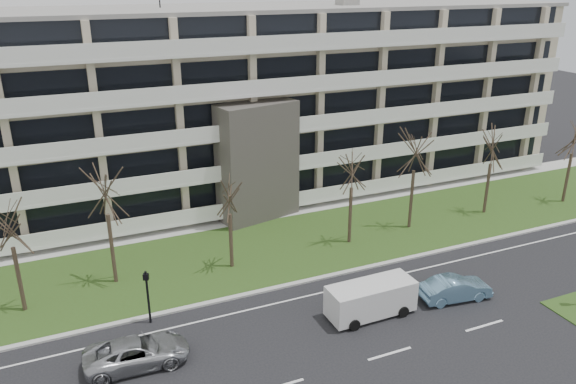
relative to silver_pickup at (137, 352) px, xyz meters
name	(u,v)px	position (x,y,z in m)	size (l,w,h in m)	color
ground	(390,354)	(11.64, -4.18, -0.69)	(160.00, 160.00, 0.00)	black
grass_verge	(287,245)	(11.64, 8.82, -0.66)	(90.00, 10.00, 0.06)	#2E4717
curb	(318,278)	(11.64, 3.82, -0.63)	(90.00, 0.35, 0.12)	#B2B2AD
sidewalk	(259,216)	(11.64, 14.32, -0.65)	(90.00, 2.00, 0.08)	#B2B2AD
lane_edge_line	(330,291)	(11.64, 2.32, -0.69)	(90.00, 0.12, 0.01)	white
apartment_building	(228,103)	(11.64, 21.14, 6.92)	(60.50, 15.10, 18.75)	#C0B596
silver_pickup	(137,352)	(0.00, 0.00, 0.00)	(2.30, 4.98, 1.39)	#A7AAAF
blue_sedan	(455,289)	(17.88, -1.37, 0.00)	(1.47, 4.22, 1.39)	#71A2C5
white_van	(372,296)	(12.61, -0.80, 0.46)	(4.98, 2.09, 1.92)	silver
pedestrian_signal	(147,290)	(1.21, 3.30, 1.31)	(0.35, 0.32, 3.15)	black
tree_1	(8,222)	(-5.04, 7.32, 4.77)	(3.51, 3.51, 7.03)	#382B21
tree_2	(104,187)	(0.08, 8.46, 5.59)	(4.04, 4.04, 8.08)	#382B21
tree_3	(229,193)	(7.22, 7.47, 4.45)	(3.31, 3.31, 6.62)	#382B21
tree_4	(352,166)	(15.91, 7.56, 5.01)	(3.67, 3.67, 7.34)	#382B21
tree_5	(416,147)	(21.25, 7.98, 5.54)	(4.00, 4.00, 8.01)	#382B21
tree_6	(493,144)	(28.32, 7.92, 4.96)	(3.64, 3.64, 7.27)	#382B21
tree_7	(575,134)	(35.94, 7.12, 5.11)	(3.73, 3.73, 7.47)	#382B21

